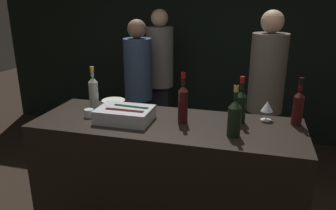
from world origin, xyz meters
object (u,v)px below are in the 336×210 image
object	(u,v)px
red_wine_bottle_tall	(183,102)
person_grey_polo	(138,84)
champagne_bottle	(234,117)
person_blond_tee	(160,72)
ice_bin_with_bottles	(125,114)
bowl_white	(114,104)
wine_glass	(267,107)
rose_wine_bottle	(93,91)
candle_votive	(89,113)
person_in_hoodie	(266,93)
red_wine_bottle_black_foil	(298,106)
red_wine_bottle_burgundy	(241,105)

from	to	relation	value
red_wine_bottle_tall	person_grey_polo	xyz separation A→B (m)	(-0.83, 1.34, -0.25)
champagne_bottle	person_blond_tee	distance (m)	2.20
ice_bin_with_bottles	champagne_bottle	distance (m)	0.78
champagne_bottle	red_wine_bottle_tall	bearing A→B (deg)	158.23
bowl_white	red_wine_bottle_tall	size ratio (longest dim) A/B	0.51
wine_glass	person_blond_tee	xyz separation A→B (m)	(-1.27, 1.57, -0.15)
wine_glass	ice_bin_with_bottles	bearing A→B (deg)	-163.85
person_blond_tee	rose_wine_bottle	bearing A→B (deg)	-46.19
person_blond_tee	candle_votive	bearing A→B (deg)	-43.64
candle_votive	person_blond_tee	xyz separation A→B (m)	(0.00, 1.84, -0.08)
bowl_white	person_grey_polo	size ratio (longest dim) A/B	0.11
candle_votive	bowl_white	bearing A→B (deg)	71.47
candle_votive	person_blond_tee	distance (m)	1.84
ice_bin_with_bottles	wine_glass	distance (m)	1.02
person_in_hoodie	person_grey_polo	size ratio (longest dim) A/B	1.07
bowl_white	ice_bin_with_bottles	bearing A→B (deg)	-51.07
candle_votive	rose_wine_bottle	xyz separation A→B (m)	(-0.07, 0.22, 0.11)
bowl_white	person_blond_tee	distance (m)	1.59
ice_bin_with_bottles	bowl_white	world-z (taller)	ice_bin_with_bottles
person_blond_tee	person_grey_polo	distance (m)	0.46
champagne_bottle	person_blond_tee	world-z (taller)	person_blond_tee
wine_glass	rose_wine_bottle	xyz separation A→B (m)	(-1.35, -0.05, 0.04)
champagne_bottle	red_wine_bottle_black_foil	world-z (taller)	same
red_wine_bottle_burgundy	person_blond_tee	size ratio (longest dim) A/B	0.19
red_wine_bottle_burgundy	person_grey_polo	xyz separation A→B (m)	(-1.22, 1.22, -0.24)
red_wine_bottle_black_foil	person_blond_tee	size ratio (longest dim) A/B	0.19
rose_wine_bottle	person_in_hoodie	xyz separation A→B (m)	(1.36, 0.92, -0.17)
bowl_white	champagne_bottle	bearing A→B (deg)	-18.38
red_wine_bottle_burgundy	champagne_bottle	bearing A→B (deg)	-95.19
wine_glass	rose_wine_bottle	distance (m)	1.35
ice_bin_with_bottles	person_blond_tee	size ratio (longest dim) A/B	0.22
candle_votive	ice_bin_with_bottles	bearing A→B (deg)	-1.50
ice_bin_with_bottles	wine_glass	xyz separation A→B (m)	(0.98, 0.28, 0.05)
wine_glass	red_wine_bottle_black_foil	size ratio (longest dim) A/B	0.43
champagne_bottle	person_in_hoodie	distance (m)	1.25
person_in_hoodie	person_blond_tee	world-z (taller)	person_in_hoodie
wine_glass	person_in_hoodie	xyz separation A→B (m)	(0.01, 0.86, -0.14)
ice_bin_with_bottles	champagne_bottle	size ratio (longest dim) A/B	1.16
person_blond_tee	wine_glass	bearing A→B (deg)	-4.40
rose_wine_bottle	red_wine_bottle_tall	xyz separation A→B (m)	(0.77, -0.15, 0.01)
person_grey_polo	ice_bin_with_bottles	bearing A→B (deg)	-159.22
bowl_white	person_blond_tee	bearing A→B (deg)	92.93
bowl_white	rose_wine_bottle	size ratio (longest dim) A/B	0.56
champagne_bottle	red_wine_bottle_burgundy	world-z (taller)	champagne_bottle
ice_bin_with_bottles	person_grey_polo	size ratio (longest dim) A/B	0.23
bowl_white	wine_glass	xyz separation A→B (m)	(1.19, 0.02, 0.07)
wine_glass	candle_votive	world-z (taller)	wine_glass
champagne_bottle	person_grey_polo	bearing A→B (deg)	128.98
ice_bin_with_bottles	candle_votive	distance (m)	0.30
red_wine_bottle_tall	person_in_hoodie	bearing A→B (deg)	61.23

